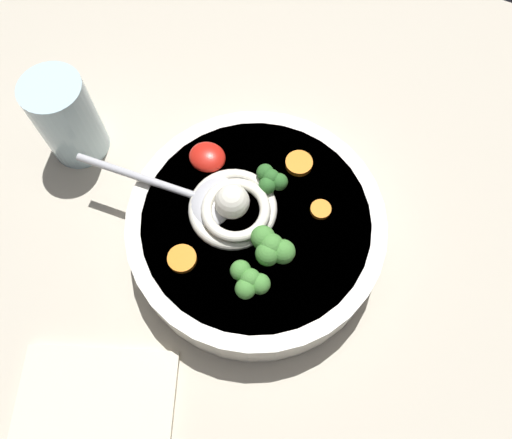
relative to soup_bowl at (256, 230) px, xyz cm
name	(u,v)px	position (x,y,z in cm)	size (l,w,h in cm)	color
table_slab	(253,278)	(1.31, -3.51, -4.98)	(100.60, 100.60, 4.21)	#BCB29E
soup_bowl	(256,230)	(0.00, 0.00, 0.00)	(26.13, 26.13, 5.56)	silver
noodle_pile	(233,207)	(-2.32, -0.28, 3.90)	(9.71, 9.52, 3.90)	silver
soup_spoon	(200,197)	(-5.93, -0.58, 3.49)	(17.45, 6.40, 1.60)	#B7B7BC
chili_sauce_dollop	(207,157)	(-7.42, 3.82, 3.55)	(3.85, 3.47, 1.73)	red
broccoli_floret_beside_noodles	(250,281)	(2.48, -6.46, 4.57)	(3.80, 3.27, 3.01)	#7A9E60
broccoli_floret_front	(271,248)	(2.92, -2.91, 4.95)	(4.57, 3.94, 3.62)	#7A9E60
broccoli_floret_near_spoon	(271,180)	(-0.24, 3.87, 4.39)	(3.44, 2.96, 2.72)	#7A9E60
carrot_slice_rear	(300,164)	(1.48, 7.56, 3.01)	(2.84, 2.84, 0.64)	orange
carrot_slice_far	(321,209)	(5.39, 3.69, 2.94)	(2.08, 2.08, 0.52)	orange
carrot_slice_beside_chili	(182,259)	(-4.53, -6.88, 2.99)	(2.80, 2.80, 0.61)	orange
drinking_glass	(67,118)	(-23.96, 1.98, 2.50)	(6.62, 6.62, 10.74)	silver
folded_napkin	(94,415)	(-6.03, -22.83, -2.47)	(15.03, 12.41, 0.80)	beige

